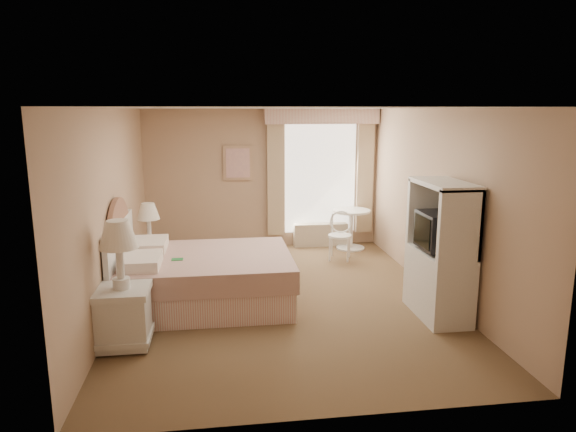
{
  "coord_description": "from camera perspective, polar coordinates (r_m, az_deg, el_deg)",
  "views": [
    {
      "loc": [
        -0.82,
        -6.45,
        2.48
      ],
      "look_at": [
        0.12,
        0.3,
        1.06
      ],
      "focal_mm": 32.0,
      "sensor_mm": 36.0,
      "label": 1
    }
  ],
  "objects": [
    {
      "name": "room",
      "position": [
        6.61,
        -0.66,
        1.02
      ],
      "size": [
        4.21,
        5.51,
        2.51
      ],
      "color": "brown",
      "rests_on": "ground"
    },
    {
      "name": "window",
      "position": [
        9.36,
        3.68,
        4.72
      ],
      "size": [
        2.05,
        0.22,
        2.51
      ],
      "color": "white",
      "rests_on": "room"
    },
    {
      "name": "framed_art",
      "position": [
        9.22,
        -5.6,
        5.89
      ],
      "size": [
        0.52,
        0.04,
        0.62
      ],
      "color": "tan",
      "rests_on": "room"
    },
    {
      "name": "bed",
      "position": [
        6.76,
        -10.09,
        -6.66
      ],
      "size": [
        2.19,
        1.72,
        1.52
      ],
      "color": "#D4928A",
      "rests_on": "room"
    },
    {
      "name": "nightstand_near",
      "position": [
        5.73,
        -17.89,
        -8.95
      ],
      "size": [
        0.56,
        0.56,
        1.35
      ],
      "color": "silver",
      "rests_on": "room"
    },
    {
      "name": "nightstand_far",
      "position": [
        7.93,
        -15.06,
        -3.71
      ],
      "size": [
        0.46,
        0.46,
        1.12
      ],
      "color": "silver",
      "rests_on": "room"
    },
    {
      "name": "round_table",
      "position": [
        9.32,
        7.01,
        -0.76
      ],
      "size": [
        0.68,
        0.68,
        0.72
      ],
      "color": "silver",
      "rests_on": "room"
    },
    {
      "name": "cafe_chair",
      "position": [
        8.68,
        5.84,
        -1.72
      ],
      "size": [
        0.5,
        0.5,
        0.81
      ],
      "rotation": [
        0.0,
        0.0,
        -0.34
      ],
      "color": "silver",
      "rests_on": "room"
    },
    {
      "name": "armoire",
      "position": [
        6.46,
        16.53,
        -4.86
      ],
      "size": [
        0.5,
        1.0,
        1.66
      ],
      "color": "silver",
      "rests_on": "room"
    }
  ]
}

